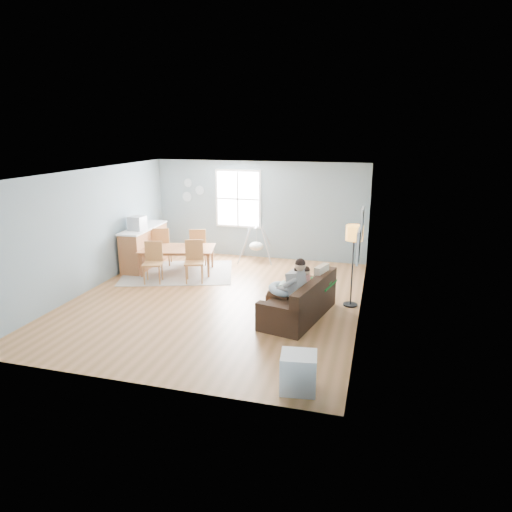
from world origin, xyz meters
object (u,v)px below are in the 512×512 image
(baby_swing, at_px, (256,246))
(chair_ne, at_px, (198,244))
(father, at_px, (289,287))
(counter, at_px, (145,246))
(storage_cube, at_px, (298,372))
(chair_nw, at_px, (162,244))
(dining_table, at_px, (178,261))
(sofa, at_px, (301,304))
(chair_sw, at_px, (153,259))
(floor_lamp, at_px, (354,240))
(monitor, at_px, (137,223))
(toddler, at_px, (302,281))
(chair_se, at_px, (194,258))

(baby_swing, bearing_deg, chair_ne, -149.06)
(father, xyz_separation_m, counter, (-4.43, 2.57, -0.14))
(storage_cube, relative_size, chair_nw, 0.53)
(storage_cube, height_order, chair_nw, chair_nw)
(baby_swing, bearing_deg, dining_table, -135.40)
(sofa, bearing_deg, storage_cube, -81.00)
(chair_sw, xyz_separation_m, chair_nw, (-0.41, 1.27, 0.05))
(baby_swing, bearing_deg, storage_cube, -69.58)
(floor_lamp, distance_m, storage_cube, 3.65)
(chair_sw, height_order, baby_swing, baby_swing)
(dining_table, height_order, counter, counter)
(monitor, bearing_deg, chair_sw, -43.41)
(toddler, bearing_deg, chair_sw, 164.97)
(dining_table, bearing_deg, floor_lamp, -28.48)
(father, bearing_deg, floor_lamp, 46.45)
(chair_ne, bearing_deg, floor_lamp, -24.46)
(father, bearing_deg, dining_table, 146.12)
(floor_lamp, relative_size, storage_cube, 3.08)
(floor_lamp, height_order, dining_table, floor_lamp)
(chair_se, relative_size, baby_swing, 0.91)
(floor_lamp, height_order, monitor, floor_lamp)
(father, relative_size, floor_lamp, 0.75)
(sofa, distance_m, chair_se, 3.23)
(chair_nw, bearing_deg, chair_ne, 18.18)
(father, height_order, toddler, father)
(toddler, relative_size, chair_sw, 0.81)
(chair_sw, bearing_deg, toddler, -15.03)
(chair_se, relative_size, counter, 0.52)
(sofa, bearing_deg, toddler, 99.07)
(toddler, xyz_separation_m, monitor, (-4.55, 1.77, 0.56))
(sofa, xyz_separation_m, father, (-0.19, -0.25, 0.40))
(storage_cube, relative_size, dining_table, 0.30)
(floor_lamp, bearing_deg, monitor, 168.80)
(chair_se, bearing_deg, chair_ne, 108.00)
(storage_cube, height_order, monitor, monitor)
(father, distance_m, chair_ne, 4.31)
(toddler, bearing_deg, monitor, 158.74)
(toddler, height_order, chair_se, same)
(storage_cube, xyz_separation_m, chair_se, (-3.25, 4.05, 0.30))
(dining_table, relative_size, monitor, 4.59)
(storage_cube, bearing_deg, chair_sw, 138.03)
(storage_cube, distance_m, chair_ne, 6.47)
(sofa, xyz_separation_m, chair_nw, (-4.18, 2.47, 0.32))
(dining_table, bearing_deg, chair_sw, -122.42)
(monitor, bearing_deg, floor_lamp, -11.20)
(sofa, relative_size, chair_ne, 2.10)
(baby_swing, bearing_deg, counter, -155.04)
(storage_cube, distance_m, chair_nw, 6.81)
(sofa, relative_size, baby_swing, 1.94)
(dining_table, height_order, monitor, monitor)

